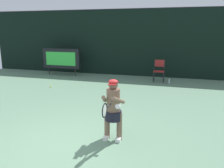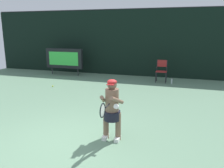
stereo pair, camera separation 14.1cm
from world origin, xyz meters
TOP-DOWN VIEW (x-y plane):
  - ground at (0.00, -0.19)m, footprint 18.00×22.00m
  - backdrop_screen at (0.00, 8.50)m, footprint 18.00×0.12m
  - scoreboard at (-4.04, 7.46)m, footprint 2.20×0.21m
  - umpire_chair at (1.42, 7.26)m, footprint 0.52×0.44m
  - water_bottle at (1.95, 7.01)m, footprint 0.07×0.07m
  - tennis_player at (0.94, 0.61)m, footprint 0.54×0.62m
  - tennis_racket at (0.94, -0.00)m, footprint 0.03×0.60m
  - tennis_ball_loose at (-3.18, 4.75)m, footprint 0.07×0.07m

SIDE VIEW (x-z plane):
  - ground at x=0.00m, z-range -0.02..0.00m
  - tennis_ball_loose at x=-3.18m, z-range 0.00..0.07m
  - water_bottle at x=1.95m, z-range -0.01..0.26m
  - umpire_chair at x=1.42m, z-range 0.08..1.16m
  - tennis_player at x=0.94m, z-range 0.06..1.51m
  - tennis_racket at x=0.94m, z-range 0.78..1.09m
  - scoreboard at x=-4.04m, z-range 0.20..1.70m
  - backdrop_screen at x=0.00m, z-range -0.02..3.64m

